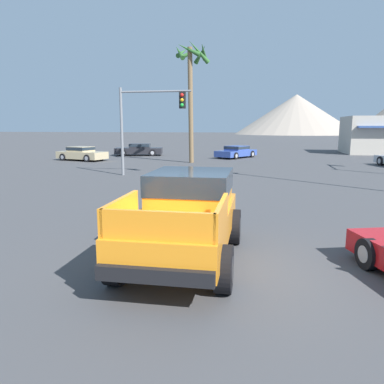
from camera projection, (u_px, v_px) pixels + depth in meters
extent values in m
plane|color=#424244|center=(195.00, 267.00, 7.74)|extent=(320.00, 320.00, 0.00)
cube|color=orange|center=(184.00, 225.00, 7.99)|extent=(1.95, 4.56, 0.62)
cube|color=orange|center=(191.00, 187.00, 8.75)|extent=(1.78, 2.01, 0.74)
cube|color=#1E2833|center=(191.00, 181.00, 8.73)|extent=(1.82, 2.05, 0.47)
cube|color=orange|center=(120.00, 211.00, 6.81)|extent=(0.09, 1.82, 0.48)
cube|color=orange|center=(221.00, 216.00, 6.50)|extent=(0.09, 1.82, 0.48)
cube|color=orange|center=(157.00, 226.00, 5.81)|extent=(1.85, 0.09, 0.48)
cube|color=black|center=(200.00, 210.00, 10.28)|extent=(1.89, 0.17, 0.24)
cube|color=black|center=(154.00, 276.00, 5.77)|extent=(1.89, 0.17, 0.24)
cylinder|color=black|center=(156.00, 223.00, 9.59)|extent=(0.30, 0.86, 0.86)
cylinder|color=#232326|center=(156.00, 223.00, 9.59)|extent=(0.31, 0.47, 0.47)
cylinder|color=black|center=(234.00, 227.00, 9.25)|extent=(0.30, 0.86, 0.86)
cylinder|color=#232326|center=(234.00, 227.00, 9.25)|extent=(0.31, 0.47, 0.47)
cylinder|color=black|center=(116.00, 262.00, 6.85)|extent=(0.30, 0.86, 0.86)
cylinder|color=#232326|center=(116.00, 262.00, 6.85)|extent=(0.31, 0.47, 0.47)
cylinder|color=black|center=(224.00, 269.00, 6.52)|extent=(0.30, 0.86, 0.86)
cylinder|color=#232326|center=(224.00, 269.00, 6.52)|extent=(0.31, 0.47, 0.47)
cylinder|color=black|center=(368.00, 254.00, 7.60)|extent=(0.40, 0.68, 0.64)
cylinder|color=#9E9EA3|center=(368.00, 254.00, 7.60)|extent=(0.33, 0.41, 0.35)
cube|color=#334C9E|center=(236.00, 153.00, 34.18)|extent=(3.75, 4.62, 0.53)
cube|color=#334C9E|center=(237.00, 148.00, 34.18)|extent=(2.29, 2.37, 0.39)
cube|color=#1E2833|center=(237.00, 147.00, 34.17)|extent=(2.34, 2.42, 0.23)
cylinder|color=black|center=(236.00, 156.00, 32.65)|extent=(0.50, 0.64, 0.62)
cylinder|color=#9E9EA3|center=(236.00, 156.00, 32.65)|extent=(0.37, 0.41, 0.34)
cylinder|color=black|center=(220.00, 155.00, 33.77)|extent=(0.50, 0.64, 0.62)
cylinder|color=#9E9EA3|center=(220.00, 155.00, 33.77)|extent=(0.37, 0.41, 0.34)
cylinder|color=black|center=(252.00, 154.00, 34.64)|extent=(0.50, 0.64, 0.62)
cylinder|color=#9E9EA3|center=(252.00, 154.00, 34.64)|extent=(0.37, 0.41, 0.34)
cylinder|color=black|center=(236.00, 153.00, 35.76)|extent=(0.50, 0.64, 0.62)
cylinder|color=#9E9EA3|center=(236.00, 153.00, 35.76)|extent=(0.37, 0.41, 0.34)
cylinder|color=black|center=(381.00, 161.00, 27.54)|extent=(0.40, 0.70, 0.67)
cylinder|color=#9E9EA3|center=(381.00, 161.00, 27.54)|extent=(0.33, 0.42, 0.37)
cube|color=tan|center=(82.00, 155.00, 31.55)|extent=(4.56, 2.87, 0.59)
cube|color=tan|center=(81.00, 149.00, 31.51)|extent=(2.14, 1.98, 0.41)
cube|color=#1E2833|center=(81.00, 148.00, 31.51)|extent=(2.18, 2.02, 0.25)
cylinder|color=black|center=(101.00, 157.00, 31.75)|extent=(0.64, 0.38, 0.60)
cylinder|color=#9E9EA3|center=(101.00, 157.00, 31.75)|extent=(0.38, 0.32, 0.33)
cylinder|color=black|center=(87.00, 158.00, 30.26)|extent=(0.64, 0.38, 0.60)
cylinder|color=#9E9EA3|center=(87.00, 158.00, 30.26)|extent=(0.38, 0.32, 0.33)
cylinder|color=black|center=(77.00, 156.00, 32.90)|extent=(0.64, 0.38, 0.60)
cylinder|color=#9E9EA3|center=(77.00, 156.00, 32.90)|extent=(0.38, 0.32, 0.33)
cylinder|color=black|center=(63.00, 157.00, 31.41)|extent=(0.64, 0.38, 0.60)
cylinder|color=#9E9EA3|center=(63.00, 157.00, 31.41)|extent=(0.38, 0.32, 0.33)
cube|color=#232328|center=(139.00, 151.00, 36.97)|extent=(4.84, 2.60, 0.58)
cube|color=#232328|center=(140.00, 146.00, 36.89)|extent=(2.19, 1.89, 0.40)
cube|color=#1E2833|center=(140.00, 145.00, 36.88)|extent=(2.23, 1.94, 0.24)
cylinder|color=black|center=(123.00, 153.00, 36.14)|extent=(0.67, 0.34, 0.64)
cylinder|color=#9E9EA3|center=(123.00, 153.00, 36.14)|extent=(0.39, 0.29, 0.35)
cylinder|color=black|center=(126.00, 152.00, 37.82)|extent=(0.67, 0.34, 0.64)
cylinder|color=#9E9EA3|center=(126.00, 152.00, 37.82)|extent=(0.39, 0.29, 0.35)
cylinder|color=black|center=(152.00, 153.00, 36.17)|extent=(0.67, 0.34, 0.64)
cylinder|color=#9E9EA3|center=(152.00, 153.00, 36.17)|extent=(0.39, 0.29, 0.35)
cylinder|color=black|center=(154.00, 152.00, 37.85)|extent=(0.67, 0.34, 0.64)
cylinder|color=#9E9EA3|center=(154.00, 152.00, 37.85)|extent=(0.39, 0.29, 0.35)
cylinder|color=slate|center=(122.00, 132.00, 21.79)|extent=(0.16, 0.16, 5.05)
cylinder|color=slate|center=(155.00, 91.00, 21.04)|extent=(4.12, 0.11, 0.11)
cube|color=black|center=(182.00, 100.00, 20.85)|extent=(0.34, 0.26, 0.90)
sphere|color=red|center=(182.00, 95.00, 20.66)|extent=(0.20, 0.20, 0.20)
sphere|color=orange|center=(182.00, 100.00, 20.70)|extent=(0.20, 0.20, 0.20)
sphere|color=green|center=(182.00, 105.00, 20.75)|extent=(0.20, 0.20, 0.20)
cylinder|color=brown|center=(191.00, 107.00, 28.68)|extent=(0.36, 1.05, 8.65)
cone|color=#2D6028|center=(203.00, 51.00, 28.15)|extent=(0.36, 1.81, 1.15)
cone|color=#2D6028|center=(201.00, 54.00, 28.78)|extent=(1.30, 1.33, 1.37)
cone|color=#2D6028|center=(190.00, 53.00, 29.00)|extent=(1.50, 0.76, 0.94)
cone|color=#2D6028|center=(182.00, 52.00, 28.65)|extent=(0.78, 1.61, 1.04)
cone|color=#2D6028|center=(179.00, 52.00, 28.00)|extent=(1.21, 1.73, 1.39)
cone|color=#2D6028|center=(189.00, 49.00, 27.41)|extent=(1.84, 0.43, 1.15)
cone|color=#2D6028|center=(199.00, 52.00, 27.43)|extent=(1.65, 1.48, 1.64)
cone|color=gray|center=(296.00, 114.00, 130.18)|extent=(42.25, 42.25, 13.65)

